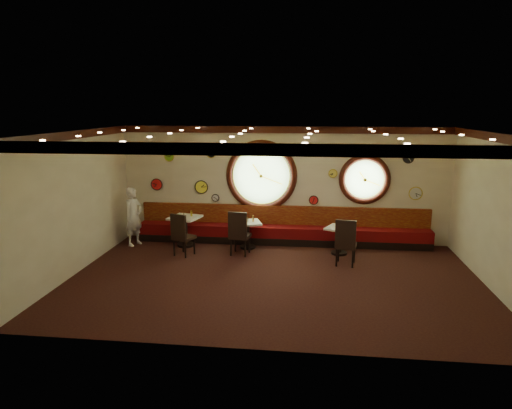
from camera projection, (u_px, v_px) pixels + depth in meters
The scene contains 45 objects.
floor at pixel (274, 279), 10.02m from camera, with size 9.00×6.00×0.00m, color black.
ceiling at pixel (275, 132), 9.35m from camera, with size 9.00×6.00×0.02m, color gold.
wall_back at pixel (283, 185), 12.60m from camera, with size 9.00×0.02×3.20m, color beige.
wall_front at pixel (259, 252), 6.77m from camera, with size 9.00×0.02×3.20m, color beige.
wall_left at pixel (74, 203), 10.20m from camera, with size 0.02×6.00×3.20m, color beige.
wall_right at pixel (497, 214), 9.17m from camera, with size 0.02×6.00×3.20m, color beige.
molding_back at pixel (284, 130), 12.23m from camera, with size 9.00×0.10×0.18m, color #330F09.
molding_front at pixel (259, 150), 6.50m from camera, with size 9.00×0.10×0.18m, color #330F09.
molding_left at pixel (71, 135), 9.88m from camera, with size 0.10×6.00×0.18m, color #330F09.
molding_right at pixel (503, 138), 8.86m from camera, with size 0.10×6.00×0.18m, color #330F09.
banquette_base at pixel (282, 240), 12.64m from camera, with size 8.00×0.55×0.20m, color black.
banquette_seat at pixel (282, 231), 12.59m from camera, with size 8.00×0.55×0.30m, color #55070A.
banquette_back at pixel (283, 215), 12.72m from camera, with size 8.00×0.10×0.55m, color #5F070A.
porthole_left_glass at pixel (261, 176), 12.61m from camera, with size 1.66×1.66×0.02m, color #94C576.
porthole_left_frame at pixel (261, 176), 12.59m from camera, with size 1.98×1.98×0.18m, color #330F09.
porthole_left_ring at pixel (261, 176), 12.57m from camera, with size 1.61×1.61×0.03m, color gold.
porthole_right_glass at pixel (365, 179), 12.30m from camera, with size 1.10×1.10×0.02m, color #94C576.
porthole_right_frame at pixel (365, 179), 12.28m from camera, with size 1.38×1.38×0.18m, color #330F09.
porthole_right_ring at pixel (365, 180), 12.25m from camera, with size 1.09×1.09×0.03m, color gold.
wall_clock_0 at pixel (408, 158), 12.01m from camera, with size 0.28×0.28×0.03m, color black.
wall_clock_1 at pixel (216, 198), 12.86m from camera, with size 0.20×0.20×0.03m, color white.
wall_clock_2 at pixel (169, 157), 12.77m from camera, with size 0.26×0.26×0.03m, color #6BA921.
wall_clock_3 at pixel (415, 193), 12.18m from camera, with size 0.34×0.34×0.03m, color silver.
wall_clock_4 at pixel (201, 187), 12.84m from camera, with size 0.36×0.36×0.03m, color #FFF238.
wall_clock_5 at pixel (311, 151), 12.27m from camera, with size 0.30×0.30×0.03m, color #8DDB44.
wall_clock_6 at pixel (157, 184), 12.98m from camera, with size 0.32×0.32×0.03m, color red.
wall_clock_7 at pixel (314, 200), 12.54m from camera, with size 0.24×0.24×0.03m, color red.
wall_clock_8 at pixel (211, 153), 12.61m from camera, with size 0.24×0.24×0.03m, color black.
wall_clock_9 at pixel (333, 173), 12.33m from camera, with size 0.22×0.22×0.03m, color #F8E252.
table_a at pixel (185, 227), 12.34m from camera, with size 0.90×0.90×0.82m.
table_b at pixel (248, 231), 12.16m from camera, with size 0.83×0.83×0.73m.
table_c at pixel (340, 237), 11.65m from camera, with size 0.86×0.86×0.71m.
chair_a at pixel (181, 232), 11.45m from camera, with size 0.61×0.61×0.68m.
chair_b at pixel (239, 230), 11.50m from camera, with size 0.55×0.55×0.71m.
chair_c at pixel (346, 240), 10.72m from camera, with size 0.56×0.56×0.71m.
condiment_a_salt at pixel (184, 215), 12.31m from camera, with size 0.03×0.03×0.09m, color #B8B9BD.
condiment_b_salt at pixel (244, 219), 12.18m from camera, with size 0.04×0.04×0.10m, color silver.
condiment_c_salt at pixel (339, 225), 11.63m from camera, with size 0.04×0.04×0.11m, color silver.
condiment_a_pepper at pixel (184, 215), 12.22m from camera, with size 0.04×0.04×0.10m, color silver.
condiment_b_pepper at pixel (248, 220), 12.06m from camera, with size 0.04×0.04×0.10m, color #BABBBF.
condiment_c_pepper at pixel (340, 226), 11.52m from camera, with size 0.03×0.03×0.09m, color silver.
condiment_a_bottle at pixel (191, 213), 12.29m from camera, with size 0.05×0.05×0.16m, color yellow.
condiment_b_bottle at pixel (253, 218), 12.10m from camera, with size 0.05×0.05×0.17m, color orange.
condiment_c_bottle at pixel (345, 225), 11.60m from camera, with size 0.04×0.04×0.14m, color gold.
waiter at pixel (134, 216), 12.38m from camera, with size 0.58×0.38×1.59m, color white.
Camera 1 is at (0.72, -9.43, 3.70)m, focal length 32.00 mm.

